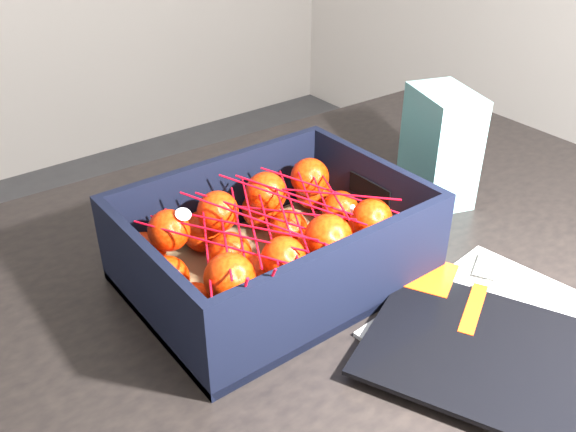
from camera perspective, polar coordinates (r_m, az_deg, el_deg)
table at (r=0.96m, az=3.73°, el=-7.37°), size 1.23×0.84×0.75m
magazine_stack at (r=0.77m, az=19.94°, el=-11.12°), size 0.35×0.35×0.02m
produce_crate at (r=0.81m, az=-1.29°, el=-3.31°), size 0.36×0.27×0.13m
clementine_heap at (r=0.81m, az=-1.40°, el=-2.46°), size 0.34×0.25×0.10m
mesh_net at (r=0.77m, az=-1.37°, el=-0.10°), size 0.30×0.24×0.09m
retail_carton at (r=1.01m, az=13.76°, el=6.24°), size 0.12×0.14×0.18m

